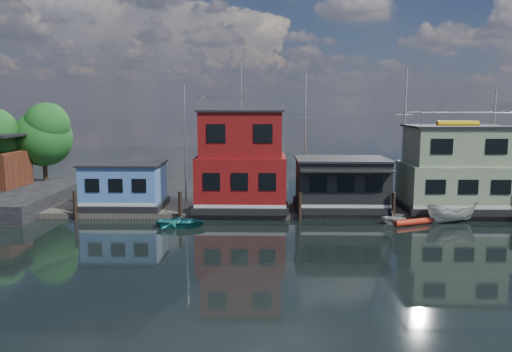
{
  "coord_description": "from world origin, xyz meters",
  "views": [
    {
      "loc": [
        -6.48,
        -27.57,
        8.53
      ],
      "look_at": [
        -7.33,
        12.0,
        3.0
      ],
      "focal_mm": 35.0,
      "sensor_mm": 36.0,
      "label": 1
    }
  ],
  "objects_px": {
    "houseboat_dark": "(341,183)",
    "houseboat_green": "(455,170)",
    "dinghy_white": "(393,217)",
    "motorboat": "(452,212)",
    "dinghy_teal": "(181,222)",
    "houseboat_red": "(241,162)",
    "houseboat_blue": "(124,185)",
    "red_kayak": "(414,222)"
  },
  "relations": [
    {
      "from": "houseboat_red",
      "to": "dinghy_teal",
      "type": "distance_m",
      "value": 7.44
    },
    {
      "from": "houseboat_blue",
      "to": "red_kayak",
      "type": "distance_m",
      "value": 22.63
    },
    {
      "from": "dinghy_white",
      "to": "houseboat_red",
      "type": "bearing_deg",
      "value": 83.54
    },
    {
      "from": "houseboat_dark",
      "to": "houseboat_blue",
      "type": "bearing_deg",
      "value": 179.94
    },
    {
      "from": "dinghy_white",
      "to": "motorboat",
      "type": "distance_m",
      "value": 4.53
    },
    {
      "from": "dinghy_white",
      "to": "dinghy_teal",
      "type": "relative_size",
      "value": 0.55
    },
    {
      "from": "houseboat_dark",
      "to": "dinghy_white",
      "type": "distance_m",
      "value": 5.33
    },
    {
      "from": "houseboat_red",
      "to": "red_kayak",
      "type": "height_order",
      "value": "houseboat_red"
    },
    {
      "from": "dinghy_white",
      "to": "motorboat",
      "type": "bearing_deg",
      "value": -70.72
    },
    {
      "from": "houseboat_red",
      "to": "houseboat_dark",
      "type": "height_order",
      "value": "houseboat_red"
    },
    {
      "from": "dinghy_white",
      "to": "motorboat",
      "type": "xyz_separation_m",
      "value": [
        4.49,
        0.57,
        0.3
      ]
    },
    {
      "from": "motorboat",
      "to": "houseboat_dark",
      "type": "bearing_deg",
      "value": 55.12
    },
    {
      "from": "red_kayak",
      "to": "houseboat_red",
      "type": "bearing_deg",
      "value": 139.54
    },
    {
      "from": "houseboat_dark",
      "to": "red_kayak",
      "type": "xyz_separation_m",
      "value": [
        4.69,
        -4.0,
        -2.18
      ]
    },
    {
      "from": "houseboat_blue",
      "to": "houseboat_green",
      "type": "distance_m",
      "value": 26.53
    },
    {
      "from": "houseboat_blue",
      "to": "houseboat_dark",
      "type": "xyz_separation_m",
      "value": [
        17.5,
        -0.02,
        0.21
      ]
    },
    {
      "from": "motorboat",
      "to": "houseboat_green",
      "type": "bearing_deg",
      "value": -33.89
    },
    {
      "from": "dinghy_teal",
      "to": "motorboat",
      "type": "distance_m",
      "value": 19.91
    },
    {
      "from": "houseboat_green",
      "to": "houseboat_dark",
      "type": "bearing_deg",
      "value": -179.88
    },
    {
      "from": "houseboat_green",
      "to": "red_kayak",
      "type": "height_order",
      "value": "houseboat_green"
    },
    {
      "from": "houseboat_red",
      "to": "houseboat_green",
      "type": "distance_m",
      "value": 17.01
    },
    {
      "from": "houseboat_dark",
      "to": "red_kayak",
      "type": "distance_m",
      "value": 6.53
    },
    {
      "from": "houseboat_red",
      "to": "dinghy_teal",
      "type": "xyz_separation_m",
      "value": [
        -4.08,
        -4.97,
        -3.75
      ]
    },
    {
      "from": "dinghy_teal",
      "to": "motorboat",
      "type": "bearing_deg",
      "value": -83.54
    },
    {
      "from": "houseboat_red",
      "to": "houseboat_dark",
      "type": "relative_size",
      "value": 1.6
    },
    {
      "from": "dinghy_teal",
      "to": "houseboat_green",
      "type": "bearing_deg",
      "value": -75.36
    },
    {
      "from": "houseboat_blue",
      "to": "dinghy_white",
      "type": "bearing_deg",
      "value": -10.3
    },
    {
      "from": "houseboat_blue",
      "to": "motorboat",
      "type": "bearing_deg",
      "value": -7.24
    },
    {
      "from": "houseboat_green",
      "to": "dinghy_teal",
      "type": "bearing_deg",
      "value": -166.73
    },
    {
      "from": "red_kayak",
      "to": "houseboat_dark",
      "type": "bearing_deg",
      "value": 116.64
    },
    {
      "from": "houseboat_dark",
      "to": "houseboat_green",
      "type": "height_order",
      "value": "houseboat_green"
    },
    {
      "from": "dinghy_white",
      "to": "motorboat",
      "type": "height_order",
      "value": "motorboat"
    },
    {
      "from": "houseboat_green",
      "to": "red_kayak",
      "type": "relative_size",
      "value": 2.62
    },
    {
      "from": "houseboat_dark",
      "to": "dinghy_teal",
      "type": "height_order",
      "value": "houseboat_dark"
    },
    {
      "from": "dinghy_white",
      "to": "dinghy_teal",
      "type": "bearing_deg",
      "value": 106.54
    },
    {
      "from": "houseboat_green",
      "to": "motorboat",
      "type": "height_order",
      "value": "houseboat_green"
    },
    {
      "from": "houseboat_green",
      "to": "motorboat",
      "type": "relative_size",
      "value": 2.03
    },
    {
      "from": "houseboat_dark",
      "to": "houseboat_green",
      "type": "bearing_deg",
      "value": 0.12
    },
    {
      "from": "dinghy_white",
      "to": "houseboat_blue",
      "type": "bearing_deg",
      "value": 91.77
    },
    {
      "from": "houseboat_blue",
      "to": "houseboat_green",
      "type": "height_order",
      "value": "houseboat_green"
    },
    {
      "from": "houseboat_blue",
      "to": "dinghy_white",
      "type": "distance_m",
      "value": 21.17
    },
    {
      "from": "houseboat_green",
      "to": "dinghy_white",
      "type": "xyz_separation_m",
      "value": [
        -5.74,
        -3.77,
        -3.05
      ]
    }
  ]
}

